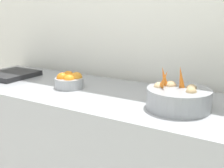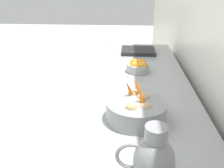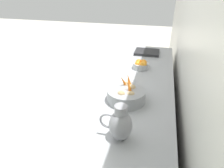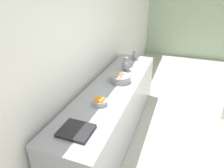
# 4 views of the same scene
# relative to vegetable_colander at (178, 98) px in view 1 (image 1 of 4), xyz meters

# --- Properties ---
(vegetable_colander) EXTENTS (0.33, 0.33, 0.22)m
(vegetable_colander) POSITION_rel_vegetable_colander_xyz_m (0.00, 0.00, 0.00)
(vegetable_colander) COLOR gray
(vegetable_colander) RESTS_ON prep_counter
(orange_bowl) EXTENTS (0.19, 0.19, 0.10)m
(orange_bowl) POSITION_rel_vegetable_colander_xyz_m (-0.04, -0.74, -0.01)
(orange_bowl) COLOR #9EA0A5
(orange_bowl) RESTS_ON prep_counter
(counter_sink_basin) EXTENTS (0.34, 0.30, 0.04)m
(counter_sink_basin) POSITION_rel_vegetable_colander_xyz_m (-0.05, -1.31, -0.04)
(counter_sink_basin) COLOR #232326
(counter_sink_basin) RESTS_ON prep_counter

